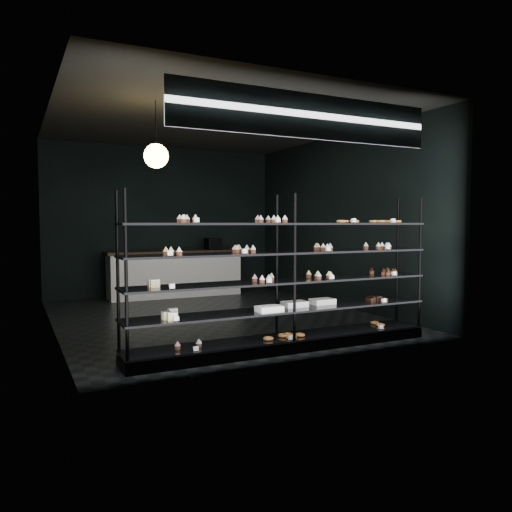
# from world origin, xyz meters

# --- Properties ---
(room) EXTENTS (5.01, 6.01, 3.20)m
(room) POSITION_xyz_m (0.00, 0.00, 1.60)
(room) COLOR black
(room) RESTS_ON ground
(display_shelf) EXTENTS (4.00, 0.50, 1.91)m
(display_shelf) POSITION_xyz_m (-0.04, -2.45, 0.63)
(display_shelf) COLOR black
(display_shelf) RESTS_ON room
(signage) EXTENTS (3.30, 0.05, 0.50)m
(signage) POSITION_xyz_m (0.00, -2.93, 2.75)
(signage) COLOR #0D1744
(signage) RESTS_ON room
(pendant_lamp) EXTENTS (0.32, 0.32, 0.89)m
(pendant_lamp) POSITION_xyz_m (-1.26, -1.14, 2.45)
(pendant_lamp) COLOR black
(pendant_lamp) RESTS_ON room
(service_counter) EXTENTS (2.89, 0.65, 1.23)m
(service_counter) POSITION_xyz_m (0.11, 2.50, 0.50)
(service_counter) COLOR white
(service_counter) RESTS_ON room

